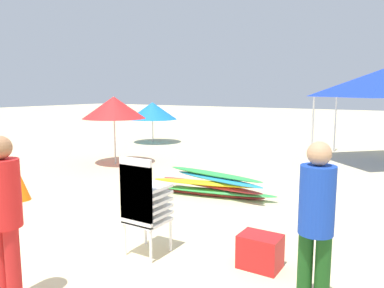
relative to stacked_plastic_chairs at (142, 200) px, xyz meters
The scene contains 10 objects.
ground 1.30m from the stacked_plastic_chairs, 161.05° to the right, with size 80.00×80.00×0.00m, color beige.
stacked_plastic_chairs is the anchor object (origin of this frame).
surfboard_pile 2.96m from the stacked_plastic_chairs, 101.48° to the left, with size 2.59×0.88×0.48m.
lifeguard_near_left 1.63m from the stacked_plastic_chairs, 103.48° to the right, with size 0.32×0.32×1.69m.
lifeguard_near_center 2.17m from the stacked_plastic_chairs, ahead, with size 0.32×0.32×1.65m.
popup_canopy 8.75m from the stacked_plastic_chairs, 77.51° to the left, with size 3.08×3.08×2.71m.
beach_umbrella_mid 6.29m from the stacked_plastic_chairs, 136.60° to the left, with size 1.77×1.77×1.93m.
beach_umbrella_far 10.51m from the stacked_plastic_chairs, 127.14° to the left, with size 1.96×1.96×1.63m.
traffic_cone_near 3.67m from the stacked_plastic_chairs, 169.46° to the left, with size 0.38×0.38×0.55m, color orange.
cooler_box 1.57m from the stacked_plastic_chairs, 19.45° to the left, with size 0.48×0.36×0.40m, color red.
Camera 1 is at (3.94, -3.18, 2.10)m, focal length 34.97 mm.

